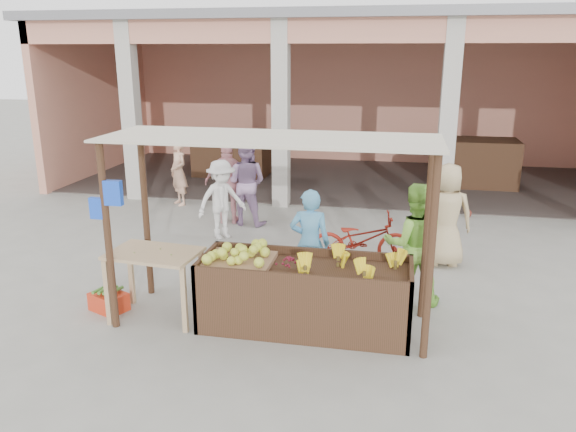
% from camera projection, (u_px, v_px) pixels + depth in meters
% --- Properties ---
extents(ground, '(60.00, 60.00, 0.00)m').
position_uv_depth(ground, '(266.00, 323.00, 7.20)').
color(ground, gray).
rests_on(ground, ground).
extents(market_building, '(14.40, 6.40, 4.20)m').
position_uv_depth(market_building, '(346.00, 77.00, 14.82)').
color(market_building, tan).
rests_on(market_building, ground).
extents(fruit_stall, '(2.60, 0.95, 0.80)m').
position_uv_depth(fruit_stall, '(305.00, 298.00, 6.99)').
color(fruit_stall, '#45291B').
rests_on(fruit_stall, ground).
extents(stall_awning, '(4.09, 1.35, 2.39)m').
position_uv_depth(stall_awning, '(264.00, 171.00, 6.70)').
color(stall_awning, '#45291B').
rests_on(stall_awning, ground).
extents(banana_heap, '(1.19, 0.65, 0.22)m').
position_uv_depth(banana_heap, '(348.00, 264.00, 6.71)').
color(banana_heap, yellow).
rests_on(banana_heap, fruit_stall).
extents(melon_tray, '(0.83, 0.72, 0.22)m').
position_uv_depth(melon_tray, '(239.00, 256.00, 7.00)').
color(melon_tray, '#976C4E').
rests_on(melon_tray, fruit_stall).
extents(berry_heap, '(0.39, 0.32, 0.13)m').
position_uv_depth(berry_heap, '(289.00, 262.00, 6.89)').
color(berry_heap, maroon).
rests_on(berry_heap, fruit_stall).
extents(side_table, '(1.18, 0.85, 0.91)m').
position_uv_depth(side_table, '(154.00, 262.00, 7.16)').
color(side_table, tan).
rests_on(side_table, ground).
extents(papaya_pile, '(0.62, 0.35, 0.18)m').
position_uv_depth(papaya_pile, '(153.00, 245.00, 7.09)').
color(papaya_pile, '#51852B').
rests_on(papaya_pile, side_table).
extents(red_crate, '(0.56, 0.49, 0.24)m').
position_uv_depth(red_crate, '(109.00, 302.00, 7.53)').
color(red_crate, red).
rests_on(red_crate, ground).
extents(plantain_bundle, '(0.37, 0.26, 0.07)m').
position_uv_depth(plantain_bundle, '(108.00, 291.00, 7.48)').
color(plantain_bundle, '#487E2D').
rests_on(plantain_bundle, red_crate).
extents(produce_sacks, '(0.86, 0.53, 0.65)m').
position_uv_depth(produce_sacks, '(460.00, 202.00, 11.67)').
color(produce_sacks, maroon).
rests_on(produce_sacks, ground).
extents(vendor_blue, '(0.64, 0.48, 1.66)m').
position_uv_depth(vendor_blue, '(310.00, 240.00, 7.80)').
color(vendor_blue, '#59AADF').
rests_on(vendor_blue, ground).
extents(vendor_green, '(0.91, 0.59, 1.78)m').
position_uv_depth(vendor_green, '(414.00, 241.00, 7.57)').
color(vendor_green, '#87CD47').
rests_on(vendor_green, ground).
extents(motorcycle, '(0.86, 1.79, 0.90)m').
position_uv_depth(motorcycle, '(361.00, 239.00, 9.03)').
color(motorcycle, maroon).
rests_on(motorcycle, ground).
extents(shopper_a, '(1.09, 1.07, 1.59)m').
position_uv_depth(shopper_a, '(221.00, 197.00, 10.25)').
color(shopper_a, silver).
rests_on(shopper_a, ground).
extents(shopper_b, '(1.06, 0.59, 1.77)m').
position_uv_depth(shopper_b, '(229.00, 180.00, 11.16)').
color(shopper_b, pink).
rests_on(shopper_b, ground).
extents(shopper_c, '(0.94, 0.65, 1.85)m').
position_uv_depth(shopper_c, '(447.00, 210.00, 8.92)').
color(shopper_c, tan).
rests_on(shopper_c, ground).
extents(shopper_e, '(0.72, 0.72, 1.56)m').
position_uv_depth(shopper_e, '(179.00, 171.00, 12.53)').
color(shopper_e, '#E3A989').
rests_on(shopper_e, ground).
extents(shopper_f, '(0.96, 0.62, 1.86)m').
position_uv_depth(shopper_f, '(246.00, 179.00, 11.06)').
color(shopper_f, '#A17DA8').
rests_on(shopper_f, ground).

